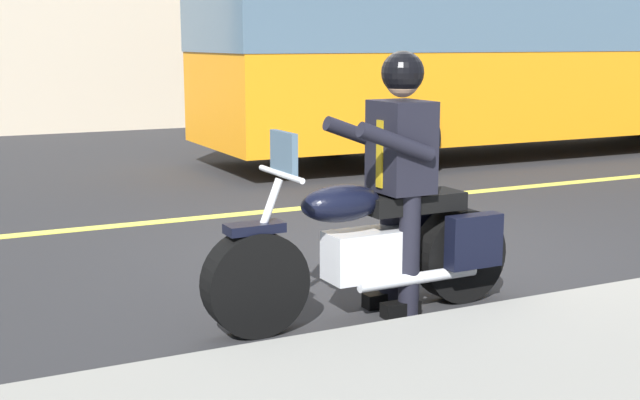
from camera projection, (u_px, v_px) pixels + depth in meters
ground_plane at (379, 251)px, 7.31m from camera, size 80.00×80.00×0.00m
lane_center_stripe at (286, 210)px, 9.07m from camera, size 60.00×0.16×0.01m
motorcycle_main at (374, 249)px, 5.53m from camera, size 2.21×0.61×1.26m
rider_main at (399, 159)px, 5.50m from camera, size 0.62×0.55×1.74m
bus_far at (536, 36)px, 13.52m from camera, size 11.05×2.70×3.30m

